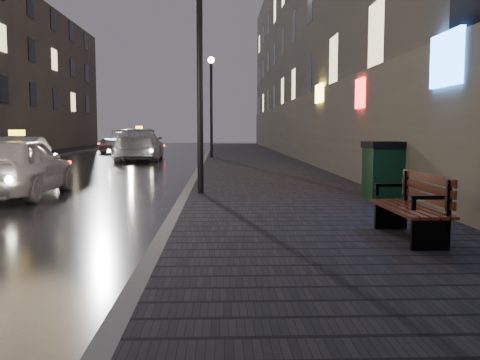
{
  "coord_description": "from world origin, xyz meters",
  "views": [
    {
      "loc": [
        2.31,
        -6.44,
        1.63
      ],
      "look_at": [
        2.62,
        1.77,
        0.85
      ],
      "focal_mm": 40.0,
      "sensor_mm": 36.0,
      "label": 1
    }
  ],
  "objects_px": {
    "lamp_far": "(211,94)",
    "trash_bin": "(384,170)",
    "taxi_near": "(18,166)",
    "taxi_mid": "(139,144)",
    "bench": "(414,206)",
    "taxi_far": "(124,142)",
    "lamp_near": "(200,48)",
    "car_left_mid": "(18,157)"
  },
  "relations": [
    {
      "from": "lamp_far",
      "to": "trash_bin",
      "type": "xyz_separation_m",
      "value": [
        3.95,
        -17.25,
        -2.72
      ]
    },
    {
      "from": "taxi_near",
      "to": "lamp_far",
      "type": "bearing_deg",
      "value": -106.33
    },
    {
      "from": "lamp_far",
      "to": "taxi_mid",
      "type": "xyz_separation_m",
      "value": [
        -3.83,
        0.13,
        -2.65
      ]
    },
    {
      "from": "bench",
      "to": "trash_bin",
      "type": "relative_size",
      "value": 1.42
    },
    {
      "from": "bench",
      "to": "taxi_far",
      "type": "bearing_deg",
      "value": 105.79
    },
    {
      "from": "trash_bin",
      "to": "taxi_mid",
      "type": "height_order",
      "value": "taxi_mid"
    },
    {
      "from": "trash_bin",
      "to": "taxi_mid",
      "type": "relative_size",
      "value": 0.21
    },
    {
      "from": "lamp_near",
      "to": "taxi_near",
      "type": "distance_m",
      "value": 5.24
    },
    {
      "from": "trash_bin",
      "to": "taxi_near",
      "type": "distance_m",
      "value": 8.58
    },
    {
      "from": "taxi_near",
      "to": "taxi_mid",
      "type": "height_order",
      "value": "taxi_mid"
    },
    {
      "from": "lamp_far",
      "to": "taxi_far",
      "type": "distance_m",
      "value": 12.09
    },
    {
      "from": "taxi_near",
      "to": "taxi_far",
      "type": "distance_m",
      "value": 25.38
    },
    {
      "from": "taxi_far",
      "to": "trash_bin",
      "type": "bearing_deg",
      "value": -62.18
    },
    {
      "from": "taxi_near",
      "to": "taxi_mid",
      "type": "distance_m",
      "value": 15.53
    },
    {
      "from": "bench",
      "to": "taxi_near",
      "type": "bearing_deg",
      "value": 140.51
    },
    {
      "from": "lamp_far",
      "to": "taxi_far",
      "type": "relative_size",
      "value": 0.99
    },
    {
      "from": "bench",
      "to": "taxi_far",
      "type": "relative_size",
      "value": 0.33
    },
    {
      "from": "lamp_near",
      "to": "lamp_far",
      "type": "height_order",
      "value": "same"
    },
    {
      "from": "bench",
      "to": "taxi_mid",
      "type": "xyz_separation_m",
      "value": [
        -6.92,
        21.49,
        0.24
      ]
    },
    {
      "from": "taxi_near",
      "to": "lamp_near",
      "type": "bearing_deg",
      "value": 171.84
    },
    {
      "from": "taxi_near",
      "to": "bench",
      "type": "bearing_deg",
      "value": 141.21
    },
    {
      "from": "lamp_near",
      "to": "taxi_near",
      "type": "bearing_deg",
      "value": 172.14
    },
    {
      "from": "lamp_far",
      "to": "taxi_near",
      "type": "height_order",
      "value": "lamp_far"
    },
    {
      "from": "lamp_near",
      "to": "taxi_near",
      "type": "height_order",
      "value": "lamp_near"
    },
    {
      "from": "car_left_mid",
      "to": "bench",
      "type": "bearing_deg",
      "value": -56.43
    },
    {
      "from": "taxi_mid",
      "to": "taxi_far",
      "type": "distance_m",
      "value": 10.1
    },
    {
      "from": "bench",
      "to": "car_left_mid",
      "type": "height_order",
      "value": "car_left_mid"
    },
    {
      "from": "lamp_far",
      "to": "taxi_near",
      "type": "bearing_deg",
      "value": -106.03
    },
    {
      "from": "car_left_mid",
      "to": "taxi_mid",
      "type": "distance_m",
      "value": 10.01
    },
    {
      "from": "lamp_near",
      "to": "trash_bin",
      "type": "relative_size",
      "value": 4.3
    },
    {
      "from": "bench",
      "to": "taxi_far",
      "type": "distance_m",
      "value": 32.67
    },
    {
      "from": "taxi_far",
      "to": "taxi_near",
      "type": "bearing_deg",
      "value": -78.6
    },
    {
      "from": "car_left_mid",
      "to": "taxi_mid",
      "type": "height_order",
      "value": "taxi_mid"
    },
    {
      "from": "taxi_near",
      "to": "car_left_mid",
      "type": "height_order",
      "value": "taxi_near"
    },
    {
      "from": "taxi_mid",
      "to": "trash_bin",
      "type": "bearing_deg",
      "value": 111.18
    },
    {
      "from": "bench",
      "to": "taxi_far",
      "type": "xyz_separation_m",
      "value": [
        -9.44,
        31.27,
        0.15
      ]
    },
    {
      "from": "lamp_near",
      "to": "lamp_far",
      "type": "distance_m",
      "value": 16.0
    },
    {
      "from": "car_left_mid",
      "to": "taxi_far",
      "type": "distance_m",
      "value": 19.39
    },
    {
      "from": "lamp_near",
      "to": "lamp_far",
      "type": "bearing_deg",
      "value": 90.0
    },
    {
      "from": "car_left_mid",
      "to": "taxi_far",
      "type": "xyz_separation_m",
      "value": [
        0.28,
        19.39,
        0.06
      ]
    },
    {
      "from": "car_left_mid",
      "to": "taxi_mid",
      "type": "bearing_deg",
      "value": 68.06
    },
    {
      "from": "lamp_near",
      "to": "taxi_far",
      "type": "bearing_deg",
      "value": 103.77
    }
  ]
}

